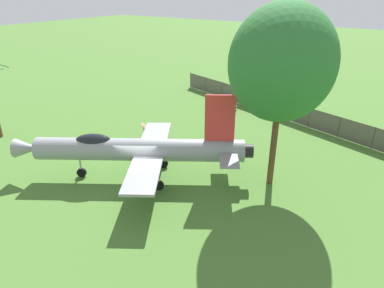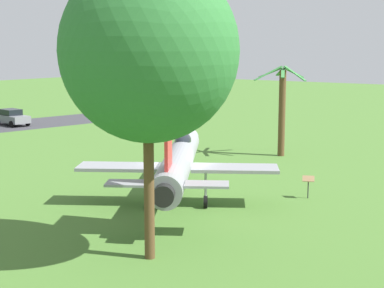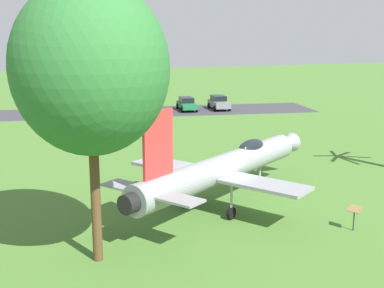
% 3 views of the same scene
% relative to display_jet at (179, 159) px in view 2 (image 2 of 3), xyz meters
% --- Properties ---
extents(ground_plane, '(200.00, 200.00, 0.00)m').
position_rel_display_jet_xyz_m(ground_plane, '(-0.17, 0.27, -2.05)').
color(ground_plane, '#47722D').
extents(display_jet, '(10.01, 13.38, 5.57)m').
position_rel_display_jet_xyz_m(display_jet, '(0.00, 0.00, 0.00)').
color(display_jet, gray).
rests_on(display_jet, ground_plane).
extents(shade_tree, '(6.61, 5.71, 10.70)m').
position_rel_display_jet_xyz_m(shade_tree, '(-4.21, 7.38, 5.43)').
color(shade_tree, brown).
rests_on(shade_tree, ground_plane).
extents(palm_tree, '(3.97, 3.66, 6.37)m').
position_rel_display_jet_xyz_m(palm_tree, '(1.35, -13.84, 1.29)').
color(palm_tree, brown).
rests_on(palm_tree, ground_plane).
extents(info_plaque, '(0.71, 0.61, 1.14)m').
position_rel_display_jet_xyz_m(info_plaque, '(-5.27, -3.95, -1.20)').
color(info_plaque, '#333333').
rests_on(info_plaque, ground_plane).
extents(parked_car_gray, '(4.25, 2.43, 1.60)m').
position_rel_display_jet_xyz_m(parked_car_gray, '(30.56, -13.05, -1.24)').
color(parked_car_gray, slate).
rests_on(parked_car_gray, ground_plane).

